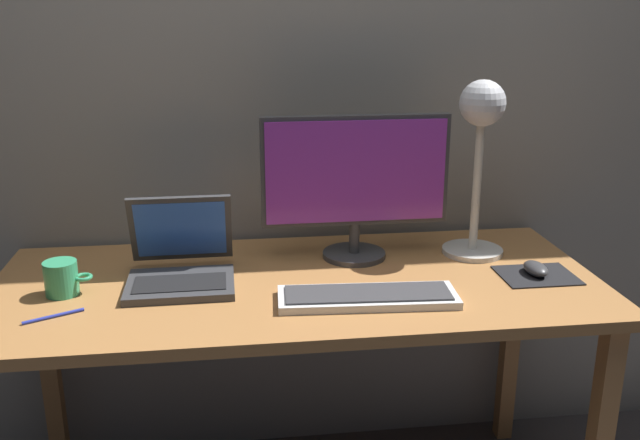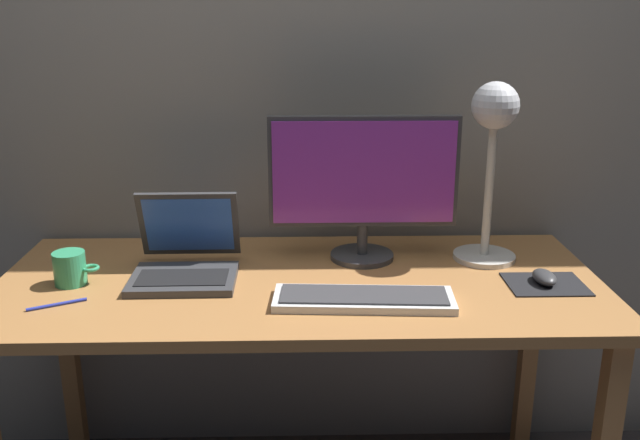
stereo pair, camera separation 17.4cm
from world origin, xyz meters
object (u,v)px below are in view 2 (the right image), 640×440
at_px(monitor, 363,180).
at_px(keyboard_main, 364,299).
at_px(coffee_mug, 71,268).
at_px(laptop, 186,252).
at_px(mouse, 544,277).
at_px(pen, 57,304).
at_px(desk_lamp, 493,138).

height_order(monitor, keyboard_main, monitor).
height_order(keyboard_main, coffee_mug, coffee_mug).
height_order(keyboard_main, laptop, laptop).
xyz_separation_m(monitor, mouse, (0.46, -0.20, -0.21)).
bearing_deg(mouse, monitor, 156.07).
distance_m(laptop, coffee_mug, 0.30).
bearing_deg(coffee_mug, mouse, -1.54).
relative_size(keyboard_main, pen, 3.20).
xyz_separation_m(monitor, desk_lamp, (0.35, -0.01, 0.12)).
bearing_deg(coffee_mug, monitor, 12.44).
bearing_deg(pen, mouse, 4.92).
height_order(monitor, coffee_mug, monitor).
relative_size(laptop, mouse, 2.98).
bearing_deg(mouse, keyboard_main, -167.34).
relative_size(desk_lamp, pen, 3.59).
relative_size(monitor, laptop, 1.85).
xyz_separation_m(monitor, pen, (-0.77, -0.31, -0.23)).
xyz_separation_m(laptop, mouse, (0.94, -0.10, -0.04)).
relative_size(desk_lamp, coffee_mug, 4.27).
height_order(laptop, coffee_mug, laptop).
bearing_deg(keyboard_main, coffee_mug, 169.37).
bearing_deg(pen, coffee_mug, 92.72).
xyz_separation_m(mouse, pen, (-1.23, -0.11, -0.02)).
relative_size(monitor, mouse, 5.49).
bearing_deg(pen, keyboard_main, -0.19).
relative_size(mouse, pen, 0.69).
relative_size(monitor, desk_lamp, 1.05).
height_order(desk_lamp, mouse, desk_lamp).
xyz_separation_m(laptop, pen, (-0.28, -0.20, -0.06)).
xyz_separation_m(keyboard_main, laptop, (-0.46, 0.21, 0.05)).
bearing_deg(laptop, mouse, -6.01).
bearing_deg(pen, laptop, 35.88).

